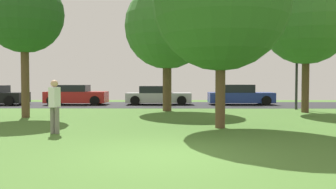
{
  "coord_description": "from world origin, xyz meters",
  "views": [
    {
      "loc": [
        0.12,
        -7.36,
        1.61
      ],
      "look_at": [
        0.0,
        3.79,
        1.18
      ],
      "focal_mm": 36.66,
      "sensor_mm": 36.0,
      "label": 1
    }
  ],
  "objects_px": {
    "maple_tree_far": "(221,3)",
    "birch_tree_lone": "(24,14)",
    "parked_car_red": "(76,95)",
    "street_lamp_post": "(297,70)",
    "parked_car_silver": "(158,96)",
    "parked_car_blue": "(240,95)",
    "oak_tree_left": "(306,21)",
    "maple_tree_near": "(167,27)",
    "person_bystander": "(55,104)"
  },
  "relations": [
    {
      "from": "birch_tree_lone",
      "to": "parked_car_red",
      "type": "distance_m",
      "value": 9.23
    },
    {
      "from": "oak_tree_left",
      "to": "birch_tree_lone",
      "type": "height_order",
      "value": "oak_tree_left"
    },
    {
      "from": "parked_car_silver",
      "to": "person_bystander",
      "type": "bearing_deg",
      "value": -101.32
    },
    {
      "from": "maple_tree_far",
      "to": "birch_tree_lone",
      "type": "bearing_deg",
      "value": 157.8
    },
    {
      "from": "oak_tree_left",
      "to": "maple_tree_far",
      "type": "height_order",
      "value": "oak_tree_left"
    },
    {
      "from": "birch_tree_lone",
      "to": "parked_car_silver",
      "type": "bearing_deg",
      "value": 57.03
    },
    {
      "from": "parked_car_silver",
      "to": "parked_car_blue",
      "type": "relative_size",
      "value": 1.01
    },
    {
      "from": "parked_car_blue",
      "to": "parked_car_red",
      "type": "bearing_deg",
      "value": -179.15
    },
    {
      "from": "birch_tree_lone",
      "to": "parked_car_red",
      "type": "relative_size",
      "value": 1.53
    },
    {
      "from": "maple_tree_near",
      "to": "maple_tree_far",
      "type": "xyz_separation_m",
      "value": [
        1.92,
        -6.7,
        -0.24
      ]
    },
    {
      "from": "parked_car_silver",
      "to": "oak_tree_left",
      "type": "bearing_deg",
      "value": -37.22
    },
    {
      "from": "parked_car_red",
      "to": "parked_car_silver",
      "type": "height_order",
      "value": "parked_car_red"
    },
    {
      "from": "parked_car_silver",
      "to": "parked_car_blue",
      "type": "bearing_deg",
      "value": -0.35
    },
    {
      "from": "maple_tree_far",
      "to": "street_lamp_post",
      "type": "xyz_separation_m",
      "value": [
        5.43,
        7.78,
        -2.03
      ]
    },
    {
      "from": "maple_tree_near",
      "to": "maple_tree_far",
      "type": "relative_size",
      "value": 1.03
    },
    {
      "from": "person_bystander",
      "to": "parked_car_red",
      "type": "distance_m",
      "value": 13.38
    },
    {
      "from": "person_bystander",
      "to": "parked_car_red",
      "type": "relative_size",
      "value": 0.4
    },
    {
      "from": "parked_car_blue",
      "to": "street_lamp_post",
      "type": "xyz_separation_m",
      "value": [
        2.4,
        -4.08,
        1.62
      ]
    },
    {
      "from": "parked_car_blue",
      "to": "maple_tree_near",
      "type": "bearing_deg",
      "value": -133.81
    },
    {
      "from": "oak_tree_left",
      "to": "maple_tree_near",
      "type": "height_order",
      "value": "oak_tree_left"
    },
    {
      "from": "maple_tree_near",
      "to": "parked_car_red",
      "type": "relative_size",
      "value": 1.66
    },
    {
      "from": "oak_tree_left",
      "to": "parked_car_red",
      "type": "distance_m",
      "value": 15.2
    },
    {
      "from": "oak_tree_left",
      "to": "parked_car_red",
      "type": "height_order",
      "value": "oak_tree_left"
    },
    {
      "from": "person_bystander",
      "to": "street_lamp_post",
      "type": "xyz_separation_m",
      "value": [
        10.69,
        9.13,
        1.34
      ]
    },
    {
      "from": "birch_tree_lone",
      "to": "street_lamp_post",
      "type": "height_order",
      "value": "birch_tree_lone"
    },
    {
      "from": "oak_tree_left",
      "to": "parked_car_red",
      "type": "relative_size",
      "value": 1.7
    },
    {
      "from": "parked_car_blue",
      "to": "street_lamp_post",
      "type": "distance_m",
      "value": 5.0
    },
    {
      "from": "parked_car_blue",
      "to": "street_lamp_post",
      "type": "height_order",
      "value": "street_lamp_post"
    },
    {
      "from": "birch_tree_lone",
      "to": "person_bystander",
      "type": "relative_size",
      "value": 3.82
    },
    {
      "from": "oak_tree_left",
      "to": "person_bystander",
      "type": "xyz_separation_m",
      "value": [
        -10.48,
        -7.29,
        -3.81
      ]
    },
    {
      "from": "parked_car_red",
      "to": "parked_car_blue",
      "type": "xyz_separation_m",
      "value": [
        11.27,
        0.17,
        -0.0
      ]
    },
    {
      "from": "maple_tree_far",
      "to": "parked_car_silver",
      "type": "xyz_separation_m",
      "value": [
        -2.61,
        11.89,
        -3.69
      ]
    },
    {
      "from": "maple_tree_near",
      "to": "maple_tree_far",
      "type": "distance_m",
      "value": 6.98
    },
    {
      "from": "birch_tree_lone",
      "to": "maple_tree_near",
      "type": "height_order",
      "value": "maple_tree_near"
    },
    {
      "from": "birch_tree_lone",
      "to": "maple_tree_far",
      "type": "distance_m",
      "value": 8.82
    },
    {
      "from": "parked_car_silver",
      "to": "parked_car_blue",
      "type": "distance_m",
      "value": 5.64
    },
    {
      "from": "oak_tree_left",
      "to": "maple_tree_near",
      "type": "xyz_separation_m",
      "value": [
        -7.14,
        0.76,
        -0.19
      ]
    },
    {
      "from": "oak_tree_left",
      "to": "parked_car_blue",
      "type": "relative_size",
      "value": 1.59
    },
    {
      "from": "oak_tree_left",
      "to": "parked_car_red",
      "type": "xyz_separation_m",
      "value": [
        -13.47,
        5.75,
        -4.08
      ]
    },
    {
      "from": "maple_tree_far",
      "to": "maple_tree_near",
      "type": "bearing_deg",
      "value": 105.99
    },
    {
      "from": "maple_tree_near",
      "to": "parked_car_red",
      "type": "height_order",
      "value": "maple_tree_near"
    },
    {
      "from": "parked_car_red",
      "to": "maple_tree_far",
      "type": "bearing_deg",
      "value": -54.8
    },
    {
      "from": "parked_car_red",
      "to": "birch_tree_lone",
      "type": "bearing_deg",
      "value": -89.45
    },
    {
      "from": "birch_tree_lone",
      "to": "maple_tree_near",
      "type": "relative_size",
      "value": 0.92
    },
    {
      "from": "person_bystander",
      "to": "parked_car_silver",
      "type": "bearing_deg",
      "value": 3.71
    },
    {
      "from": "parked_car_blue",
      "to": "parked_car_silver",
      "type": "bearing_deg",
      "value": 179.65
    },
    {
      "from": "oak_tree_left",
      "to": "parked_car_silver",
      "type": "bearing_deg",
      "value": 142.78
    },
    {
      "from": "parked_car_red",
      "to": "street_lamp_post",
      "type": "bearing_deg",
      "value": -15.96
    },
    {
      "from": "person_bystander",
      "to": "maple_tree_near",
      "type": "bearing_deg",
      "value": -7.52
    },
    {
      "from": "parked_car_red",
      "to": "parked_car_silver",
      "type": "xyz_separation_m",
      "value": [
        5.63,
        0.2,
        -0.04
      ]
    }
  ]
}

